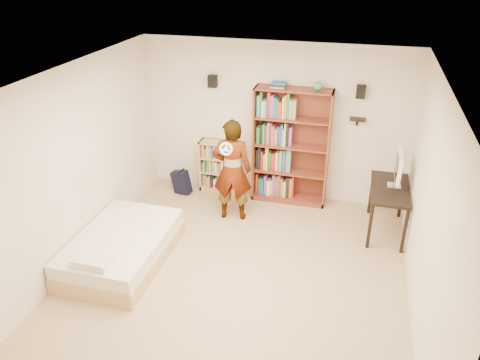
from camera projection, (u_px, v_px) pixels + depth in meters
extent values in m
cube|color=tan|center=(236.00, 276.00, 6.34)|extent=(4.50, 5.00, 0.01)
cube|color=white|center=(275.00, 122.00, 7.89)|extent=(4.50, 0.02, 2.70)
cube|color=white|center=(148.00, 336.00, 3.57)|extent=(4.50, 0.02, 2.70)
cube|color=white|center=(73.00, 168.00, 6.25)|extent=(0.02, 5.00, 2.70)
cube|color=white|center=(429.00, 213.00, 5.21)|extent=(0.02, 5.00, 2.70)
cube|color=white|center=(234.00, 80.00, 5.12)|extent=(4.50, 5.00, 0.02)
cube|color=white|center=(277.00, 42.00, 7.27)|extent=(4.50, 0.06, 0.06)
cube|color=white|center=(132.00, 180.00, 3.00)|extent=(4.50, 0.06, 0.06)
cube|color=white|center=(58.00, 70.00, 5.65)|extent=(0.06, 5.00, 0.06)
cube|color=white|center=(450.00, 98.00, 4.62)|extent=(0.06, 5.00, 0.06)
cube|color=black|center=(213.00, 81.00, 7.75)|extent=(0.14, 0.12, 0.20)
cube|color=black|center=(361.00, 92.00, 7.20)|extent=(0.14, 0.12, 0.20)
cube|color=black|center=(358.00, 119.00, 7.41)|extent=(0.25, 0.16, 0.02)
imported|color=black|center=(232.00, 170.00, 7.36)|extent=(0.67, 0.50, 1.69)
torus|color=white|center=(226.00, 149.00, 6.86)|extent=(0.20, 0.08, 0.21)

